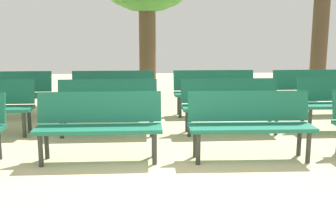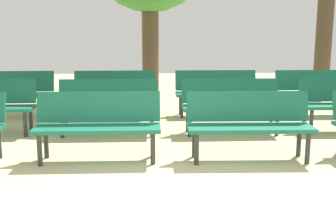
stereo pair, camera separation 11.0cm
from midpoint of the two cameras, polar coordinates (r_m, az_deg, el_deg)
The scene contains 9 objects.
bench_r0_c1 at distance 5.24m, azimuth -9.27°, elevation -2.33°, with size 1.60×0.49×0.87m.
bench_r0_c2 at distance 5.32m, azimuth 11.99°, elevation -2.23°, with size 1.61×0.51×0.87m.
bench_r1_c1 at distance 6.54m, azimuth -8.01°, elevation 0.29°, with size 1.60×0.49×0.87m.
bench_r1_c2 at distance 6.63m, azimuth 9.41°, elevation 0.39°, with size 1.61×0.50×0.87m.
bench_r2_c0 at distance 8.31m, azimuth -21.03°, elevation 1.87°, with size 1.61×0.50×0.87m.
bench_r2_c1 at distance 7.90m, azimuth -7.14°, elevation 2.09°, with size 1.60×0.48×0.87m.
bench_r2_c2 at distance 7.97m, azimuth 7.26°, elevation 2.16°, with size 1.60×0.48×0.87m.
bench_r2_c3 at distance 8.51m, azimuth 20.69°, elevation 2.09°, with size 1.61×0.51×0.87m.
tree_0 at distance 10.55m, azimuth 21.48°, elevation 8.69°, with size 0.38×0.38×2.89m.
Camera 2 is at (-0.25, -3.49, 1.67)m, focal length 43.01 mm.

